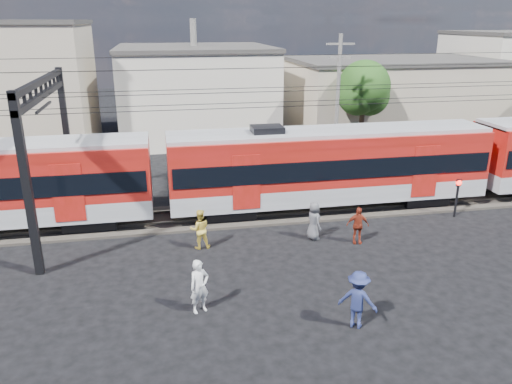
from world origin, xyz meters
TOP-DOWN VIEW (x-y plane):
  - ground at (0.00, 0.00)m, footprint 120.00×120.00m
  - track_bed at (0.00, 8.00)m, footprint 70.00×3.40m
  - rail_near at (0.00, 7.25)m, footprint 70.00×0.12m
  - rail_far at (0.00, 8.75)m, footprint 70.00×0.12m
  - commuter_train at (3.34, 8.00)m, footprint 50.30×3.08m
  - catenary at (-8.65, 8.00)m, footprint 70.00×9.30m
  - building_midwest at (-2.00, 27.00)m, footprint 12.24×12.24m
  - building_mideast at (14.00, 24.00)m, footprint 16.32×10.20m
  - building_east at (28.00, 28.00)m, footprint 10.20×10.20m
  - utility_pole_mid at (6.00, 15.00)m, footprint 1.80×0.24m
  - tree_near at (9.19, 18.09)m, footprint 3.82×3.64m
  - pedestrian_a at (-4.16, -0.34)m, footprint 0.80×0.68m
  - pedestrian_b at (-3.72, 4.59)m, footprint 0.87×0.68m
  - pedestrian_c at (0.65, -2.17)m, footprint 1.43×1.29m
  - pedestrian_d at (3.07, 3.79)m, footprint 1.03×0.57m
  - pedestrian_e at (1.32, 4.57)m, footprint 0.75×0.96m
  - crossing_signal at (9.02, 5.76)m, footprint 0.28×0.28m

SIDE VIEW (x-z plane):
  - ground at x=0.00m, z-range 0.00..0.00m
  - track_bed at x=0.00m, z-range 0.00..0.12m
  - rail_near at x=0.00m, z-range 0.12..0.24m
  - rail_far at x=0.00m, z-range 0.12..0.24m
  - pedestrian_d at x=3.07m, z-range 0.00..1.66m
  - pedestrian_e at x=1.32m, z-range 0.00..1.72m
  - pedestrian_b at x=-3.72m, z-range 0.00..1.75m
  - pedestrian_a at x=-4.16m, z-range 0.00..1.87m
  - pedestrian_c at x=0.65m, z-range 0.00..1.93m
  - crossing_signal at x=9.02m, z-range 0.38..2.33m
  - commuter_train at x=3.34m, z-range 0.31..4.49m
  - building_mideast at x=14.00m, z-range 0.01..6.31m
  - building_midwest at x=-2.00m, z-range 0.01..7.31m
  - building_east at x=28.00m, z-range 0.01..8.31m
  - utility_pole_mid at x=6.00m, z-range 0.28..8.78m
  - tree_near at x=9.19m, z-range 1.30..8.02m
  - catenary at x=-8.65m, z-range 1.38..8.89m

